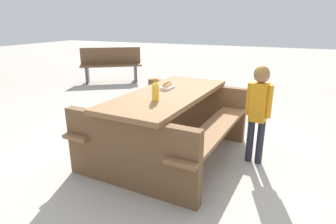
{
  "coord_description": "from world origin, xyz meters",
  "views": [
    {
      "loc": [
        -2.77,
        -1.23,
        1.51
      ],
      "look_at": [
        0.0,
        0.0,
        0.52
      ],
      "focal_mm": 30.26,
      "sensor_mm": 36.0,
      "label": 1
    }
  ],
  "objects_px": {
    "soda_bottle": "(155,91)",
    "child_in_coat": "(259,103)",
    "park_bench_mid": "(111,64)",
    "hotdog_tray": "(167,86)",
    "picnic_table": "(168,119)"
  },
  "relations": [
    {
      "from": "picnic_table",
      "to": "park_bench_mid",
      "type": "xyz_separation_m",
      "value": [
        3.21,
        3.0,
        0.0
      ]
    },
    {
      "from": "soda_bottle",
      "to": "park_bench_mid",
      "type": "relative_size",
      "value": 0.15
    },
    {
      "from": "soda_bottle",
      "to": "park_bench_mid",
      "type": "distance_m",
      "value": 4.69
    },
    {
      "from": "soda_bottle",
      "to": "hotdog_tray",
      "type": "bearing_deg",
      "value": 11.11
    },
    {
      "from": "picnic_table",
      "to": "hotdog_tray",
      "type": "distance_m",
      "value": 0.38
    },
    {
      "from": "child_in_coat",
      "to": "hotdog_tray",
      "type": "bearing_deg",
      "value": 93.45
    },
    {
      "from": "park_bench_mid",
      "to": "hotdog_tray",
      "type": "bearing_deg",
      "value": -136.26
    },
    {
      "from": "soda_bottle",
      "to": "hotdog_tray",
      "type": "xyz_separation_m",
      "value": [
        0.51,
        0.1,
        -0.07
      ]
    },
    {
      "from": "soda_bottle",
      "to": "child_in_coat",
      "type": "bearing_deg",
      "value": -58.5
    },
    {
      "from": "picnic_table",
      "to": "hotdog_tray",
      "type": "relative_size",
      "value": 10.23
    },
    {
      "from": "soda_bottle",
      "to": "hotdog_tray",
      "type": "height_order",
      "value": "soda_bottle"
    },
    {
      "from": "soda_bottle",
      "to": "park_bench_mid",
      "type": "bearing_deg",
      "value": 40.33
    },
    {
      "from": "park_bench_mid",
      "to": "soda_bottle",
      "type": "bearing_deg",
      "value": -139.67
    },
    {
      "from": "picnic_table",
      "to": "soda_bottle",
      "type": "bearing_deg",
      "value": -176.88
    },
    {
      "from": "soda_bottle",
      "to": "park_bench_mid",
      "type": "height_order",
      "value": "soda_bottle"
    }
  ]
}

